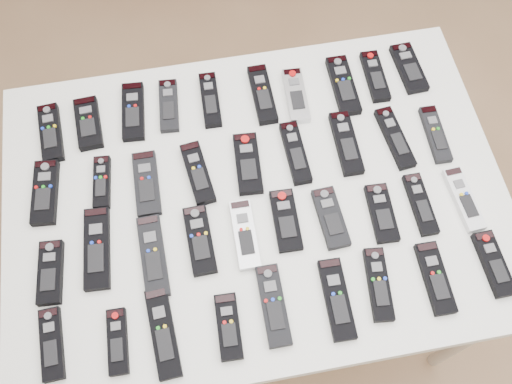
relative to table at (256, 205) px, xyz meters
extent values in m
plane|color=#926B4A|center=(0.05, 0.07, -0.72)|extent=(4.00, 4.00, 0.00)
cube|color=white|center=(0.00, 0.00, 0.04)|extent=(1.25, 0.88, 0.04)
cylinder|color=beige|center=(0.56, -0.38, -0.35)|extent=(0.04, 0.04, 0.74)
cylinder|color=beige|center=(-0.56, 0.38, -0.35)|extent=(0.04, 0.04, 0.74)
cylinder|color=beige|center=(0.56, 0.38, -0.35)|extent=(0.04, 0.04, 0.74)
cube|color=black|center=(-0.50, 0.27, 0.07)|extent=(0.06, 0.17, 0.02)
cube|color=black|center=(-0.40, 0.28, 0.07)|extent=(0.07, 0.16, 0.02)
cube|color=black|center=(-0.28, 0.30, 0.07)|extent=(0.07, 0.18, 0.02)
cube|color=black|center=(-0.18, 0.30, 0.07)|extent=(0.06, 0.16, 0.02)
cube|color=black|center=(-0.07, 0.30, 0.07)|extent=(0.05, 0.17, 0.02)
cube|color=black|center=(0.07, 0.29, 0.07)|extent=(0.05, 0.18, 0.02)
cube|color=#B7B7BC|center=(0.16, 0.27, 0.07)|extent=(0.06, 0.17, 0.02)
cube|color=black|center=(0.29, 0.28, 0.07)|extent=(0.06, 0.19, 0.02)
cube|color=black|center=(0.39, 0.29, 0.07)|extent=(0.05, 0.16, 0.02)
cube|color=black|center=(0.49, 0.30, 0.07)|extent=(0.07, 0.16, 0.02)
cube|color=black|center=(-0.51, 0.10, 0.07)|extent=(0.07, 0.18, 0.02)
cube|color=black|center=(-0.37, 0.10, 0.07)|extent=(0.05, 0.14, 0.02)
cube|color=black|center=(-0.26, 0.08, 0.07)|extent=(0.06, 0.18, 0.02)
cube|color=black|center=(-0.13, 0.08, 0.07)|extent=(0.07, 0.18, 0.02)
cube|color=black|center=(-0.01, 0.09, 0.07)|extent=(0.07, 0.17, 0.02)
cube|color=black|center=(0.12, 0.10, 0.07)|extent=(0.05, 0.18, 0.02)
cube|color=black|center=(0.26, 0.10, 0.07)|extent=(0.06, 0.18, 0.02)
cube|color=black|center=(0.38, 0.09, 0.07)|extent=(0.06, 0.19, 0.02)
cube|color=black|center=(0.49, 0.09, 0.07)|extent=(0.05, 0.17, 0.02)
cube|color=black|center=(-0.51, -0.12, 0.07)|extent=(0.06, 0.16, 0.02)
cube|color=black|center=(-0.40, -0.07, 0.07)|extent=(0.07, 0.21, 0.02)
cube|color=black|center=(-0.27, -0.12, 0.07)|extent=(0.06, 0.20, 0.02)
cube|color=black|center=(-0.15, -0.10, 0.07)|extent=(0.06, 0.17, 0.02)
cube|color=#B7B7BC|center=(-0.05, -0.10, 0.07)|extent=(0.05, 0.18, 0.02)
cube|color=black|center=(0.06, -0.08, 0.07)|extent=(0.06, 0.16, 0.02)
cube|color=black|center=(0.17, -0.10, 0.07)|extent=(0.06, 0.16, 0.02)
cube|color=black|center=(0.29, -0.11, 0.07)|extent=(0.06, 0.15, 0.02)
cube|color=black|center=(0.39, -0.10, 0.07)|extent=(0.04, 0.16, 0.02)
cube|color=silver|center=(0.50, -0.11, 0.07)|extent=(0.06, 0.17, 0.02)
cube|color=black|center=(-0.51, -0.28, 0.07)|extent=(0.05, 0.16, 0.02)
cube|color=black|center=(-0.37, -0.30, 0.07)|extent=(0.05, 0.15, 0.02)
cube|color=black|center=(-0.26, -0.30, 0.07)|extent=(0.06, 0.20, 0.02)
cube|color=black|center=(-0.12, -0.31, 0.07)|extent=(0.06, 0.15, 0.02)
cube|color=black|center=(-0.01, -0.28, 0.07)|extent=(0.05, 0.19, 0.02)
cube|color=black|center=(0.13, -0.30, 0.07)|extent=(0.06, 0.19, 0.02)
cube|color=black|center=(0.24, -0.28, 0.07)|extent=(0.07, 0.18, 0.02)
cube|color=black|center=(0.37, -0.29, 0.07)|extent=(0.05, 0.17, 0.02)
cube|color=black|center=(0.51, -0.28, 0.07)|extent=(0.05, 0.16, 0.02)
camera|label=1|loc=(-0.11, -0.60, 1.34)|focal=40.00mm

